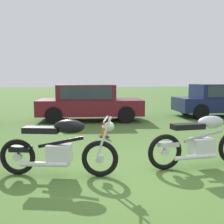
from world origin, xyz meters
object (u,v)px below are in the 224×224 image
at_px(motorcycle_black, 59,148).
at_px(traffic_cone, 104,128).
at_px(car_burgundy, 89,101).
at_px(motorcycle_silver, 202,141).
at_px(car_navy, 222,99).

bearing_deg(motorcycle_black, traffic_cone, 82.81).
bearing_deg(motorcycle_black, car_burgundy, 94.63).
bearing_deg(car_burgundy, motorcycle_black, -93.65).
xyz_separation_m(motorcycle_black, motorcycle_silver, (2.62, 0.01, -0.00)).
distance_m(motorcycle_black, motorcycle_silver, 2.62).
xyz_separation_m(car_burgundy, car_navy, (5.97, 0.13, 0.00)).
distance_m(car_navy, traffic_cone, 6.89).
xyz_separation_m(motorcycle_silver, car_burgundy, (-1.41, 6.43, 0.31)).
height_order(motorcycle_black, traffic_cone, motorcycle_black).
bearing_deg(traffic_cone, motorcycle_silver, -66.23).
relative_size(car_navy, traffic_cone, 8.21).
height_order(motorcycle_black, car_navy, car_navy).
relative_size(motorcycle_black, car_burgundy, 0.47).
bearing_deg(motorcycle_silver, car_navy, 51.19).
relative_size(motorcycle_black, motorcycle_silver, 0.95).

